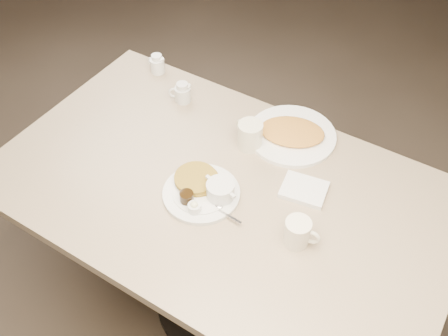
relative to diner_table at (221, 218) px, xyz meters
The scene contains 9 objects.
room 0.82m from the diner_table, ahead, with size 7.04×8.04×2.84m.
diner_table is the anchor object (origin of this frame).
main_plate 0.20m from the diner_table, 115.67° to the right, with size 0.32×0.30×0.07m.
coffee_mug_near 0.38m from the diner_table, 11.80° to the right, with size 0.11×0.09×0.09m.
napkin 0.32m from the diner_table, 27.27° to the left, with size 0.16×0.14×0.02m.
coffee_mug_far 0.31m from the diner_table, 94.66° to the left, with size 0.13×0.11×0.10m.
creamer_left 0.51m from the diner_table, 140.58° to the left, with size 0.09×0.07×0.08m.
creamer_right 0.71m from the diner_table, 144.64° to the left, with size 0.09×0.08×0.08m.
hash_plate 0.39m from the diner_table, 74.88° to the left, with size 0.40×0.40×0.04m.
Camera 1 is at (0.58, -0.90, 1.99)m, focal length 40.37 mm.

